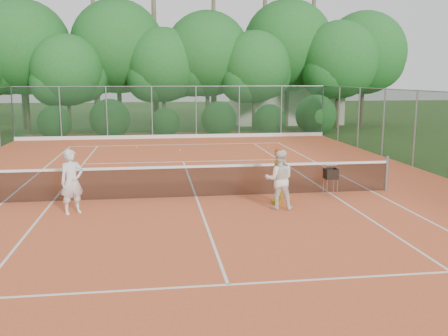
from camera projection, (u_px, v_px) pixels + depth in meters
The scene contains 14 objects.
ground at pixel (196, 198), 14.76m from camera, with size 120.00×120.00×0.00m, color #284819.
clay_court at pixel (196, 198), 14.76m from camera, with size 18.00×36.00×0.02m, color #D35C30.
club_building at pixel (284, 104), 39.11m from camera, with size 8.00×5.00×3.00m, color beige.
tennis_net at pixel (196, 180), 14.66m from camera, with size 11.97×0.10×1.10m.
player_white at pixel (72, 182), 12.87m from camera, with size 0.61×0.40×1.68m, color silver.
player_center_grp at pixel (279, 179), 13.35m from camera, with size 0.88×0.74×1.64m.
player_yellow at pixel (279, 175), 13.92m from camera, with size 0.93×0.39×1.59m, color gold.
ball_hopper at pixel (331, 174), 14.85m from camera, with size 0.36×0.36×0.83m.
stray_ball_a at pixel (137, 147), 25.17m from camera, with size 0.07×0.07×0.07m, color #C8EA36.
stray_ball_b at pixel (180, 150), 24.16m from camera, with size 0.07×0.07×0.07m, color #D7F138.
stray_ball_c at pixel (268, 147), 25.14m from camera, with size 0.07×0.07×0.07m, color gold.
court_markings at pixel (196, 197), 14.76m from camera, with size 11.03×23.83×0.01m.
fence_back at pixel (174, 112), 29.10m from camera, with size 18.07×0.07×3.00m.
tropical_treeline at pixel (191, 54), 33.75m from camera, with size 32.10×8.49×15.03m.
Camera 1 is at (-1.19, -14.34, 3.51)m, focal length 40.00 mm.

